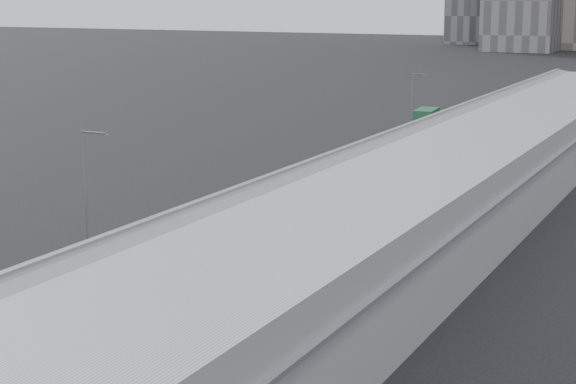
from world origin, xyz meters
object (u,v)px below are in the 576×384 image
Objects in this scene: shipping_container at (426,119)px; suv at (478,111)px; bus_3 at (269,224)px; street_lamp_far at (413,103)px; bus_6 at (432,146)px; bus_5 at (386,169)px; bus_4 at (341,188)px; street_lamp_near at (87,194)px; bus_2 at (146,277)px.

shipping_container reaches higher than suv.
suv is (-6.19, 80.88, -0.90)m from bus_3.
shipping_container is (-2.53, 13.34, -3.66)m from street_lamp_far.
bus_6 is 40.65m from suv.
shipping_container is (-8.79, 39.76, -0.20)m from bus_5.
bus_4 is 0.99× the size of bus_6.
bus_5 is 40.72m from shipping_container.
bus_5 is 38.28m from street_lamp_near.
bus_5 is at bearing -76.67° from street_lamp_far.
street_lamp_far reaches higher than bus_3.
bus_4 is 2.26× the size of suv.
bus_5 is at bearing 91.56° from bus_2.
street_lamp_near is at bearing -90.32° from street_lamp_far.
street_lamp_far is 1.48× the size of suv.
bus_6 is 1.38× the size of street_lamp_near.
street_lamp_far is 14.07m from shipping_container.
bus_4 is 1.05× the size of bus_5.
bus_3 is 52.60m from street_lamp_far.
shipping_container is (-2.17, 77.25, -4.21)m from street_lamp_near.
bus_4 is 10.75m from bus_5.
street_lamp_near reaches higher than bus_3.
bus_5 is 55.54m from suv.
street_lamp_near reaches higher than suv.
bus_3 is at bearing 59.27° from street_lamp_near.
street_lamp_near is 1.66× the size of suv.
street_lamp_far is 29.12m from suv.
bus_6 is at bearing 92.57° from bus_4.
street_lamp_near reaches higher than shipping_container.
bus_3 is 14.92m from bus_4.
bus_5 is 1.45× the size of street_lamp_far.
bus_4 is 66.22m from suv.
bus_3 is 25.66m from bus_5.
street_lamp_near reaches higher than bus_2.
bus_5 is 14.98m from bus_6.
suv is (-5.58, 95.68, -0.84)m from bus_2.
street_lamp_near is 92.85m from suv.
bus_4 is at bearing 88.18° from bus_3.
suv is at bearing 89.48° from street_lamp_near.
bus_3 is at bearing -91.51° from bus_5.
street_lamp_near is (-7.04, -11.84, 3.84)m from bus_3.
bus_2 is at bearing -87.40° from bus_4.
shipping_container is at bearing 100.04° from bus_5.
bus_2 reaches higher than shipping_container.
bus_4 is 51.24m from shipping_container.
bus_5 is (0.20, 40.45, -0.12)m from bus_2.
bus_4 is at bearing -63.44° from suv.
bus_2 is 1.56× the size of street_lamp_far.
bus_3 is at bearing -87.87° from shipping_container.
bus_2 is 2.30× the size of suv.
street_lamp_near reaches higher than bus_6.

